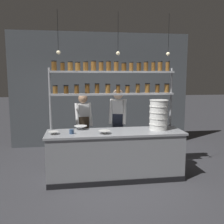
# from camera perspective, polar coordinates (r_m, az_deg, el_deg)

# --- Properties ---
(ground_plane) EXTENTS (40.00, 40.00, 0.00)m
(ground_plane) POSITION_cam_1_polar(r_m,az_deg,el_deg) (5.04, 0.72, -14.71)
(ground_plane) COLOR #3D3D42
(back_wall) EXTENTS (5.00, 0.12, 3.15)m
(back_wall) POSITION_cam_1_polar(r_m,az_deg,el_deg) (7.08, -2.43, 5.08)
(back_wall) COLOR #4C5156
(back_wall) RESTS_ON ground_plane
(prep_counter) EXTENTS (2.60, 0.76, 0.92)m
(prep_counter) POSITION_cam_1_polar(r_m,az_deg,el_deg) (4.87, 0.74, -9.74)
(prep_counter) COLOR gray
(prep_counter) RESTS_ON ground_plane
(spice_shelf_unit) EXTENTS (2.48, 0.28, 2.26)m
(spice_shelf_unit) POSITION_cam_1_polar(r_m,az_deg,el_deg) (4.97, 0.08, 6.64)
(spice_shelf_unit) COLOR #999BA0
(spice_shelf_unit) RESTS_ON ground_plane
(chef_left) EXTENTS (0.39, 0.31, 1.58)m
(chef_left) POSITION_cam_1_polar(r_m,az_deg,el_deg) (5.51, -6.56, -2.92)
(chef_left) COLOR black
(chef_left) RESTS_ON ground_plane
(chef_center) EXTENTS (0.41, 0.34, 1.69)m
(chef_center) POSITION_cam_1_polar(r_m,az_deg,el_deg) (5.41, 1.37, -2.31)
(chef_center) COLOR black
(chef_center) RESTS_ON ground_plane
(container_stack) EXTENTS (0.37, 0.37, 0.59)m
(container_stack) POSITION_cam_1_polar(r_m,az_deg,el_deg) (4.95, 10.60, -0.62)
(container_stack) COLOR white
(container_stack) RESTS_ON prep_counter
(prep_bowl_near_left) EXTENTS (0.26, 0.26, 0.07)m
(prep_bowl_near_left) POSITION_cam_1_polar(r_m,az_deg,el_deg) (4.96, -7.19, -3.56)
(prep_bowl_near_left) COLOR white
(prep_bowl_near_left) RESTS_ON prep_counter
(prep_bowl_center_front) EXTENTS (0.22, 0.22, 0.06)m
(prep_bowl_center_front) POSITION_cam_1_polar(r_m,az_deg,el_deg) (4.56, -1.79, -4.63)
(prep_bowl_center_front) COLOR silver
(prep_bowl_center_front) RESTS_ON prep_counter
(prep_bowl_center_back) EXTENTS (0.19, 0.19, 0.05)m
(prep_bowl_center_back) POSITION_cam_1_polar(r_m,az_deg,el_deg) (4.64, -13.25, -4.67)
(prep_bowl_center_back) COLOR silver
(prep_bowl_center_back) RESTS_ON prep_counter
(serving_cup_front) EXTENTS (0.08, 0.08, 0.08)m
(serving_cup_front) POSITION_cam_1_polar(r_m,az_deg,el_deg) (4.61, -9.22, -4.44)
(serving_cup_front) COLOR #334C70
(serving_cup_front) RESTS_ON prep_counter
(pendant_light_row) EXTENTS (2.09, 0.07, 0.76)m
(pendant_light_row) POSITION_cam_1_polar(r_m,az_deg,el_deg) (4.66, 0.92, 13.80)
(pendant_light_row) COLOR black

